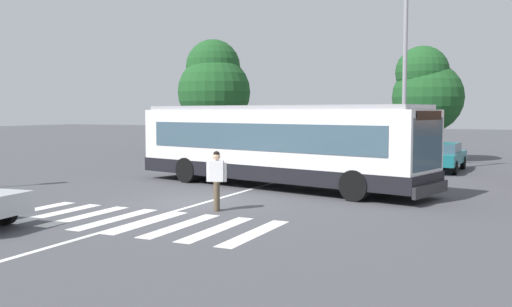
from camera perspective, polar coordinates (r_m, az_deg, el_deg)
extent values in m
plane|color=#47474C|center=(17.96, -5.82, -4.89)|extent=(160.00, 160.00, 0.00)
cylinder|color=black|center=(20.36, 13.05, -2.48)|extent=(1.04, 0.53, 1.00)
cylinder|color=black|center=(18.30, 9.84, -3.18)|extent=(1.04, 0.53, 1.00)
cylinder|color=black|center=(24.60, -3.01, -1.23)|extent=(1.04, 0.53, 1.00)
cylinder|color=black|center=(22.92, -6.93, -1.66)|extent=(1.04, 0.53, 1.00)
cube|color=white|center=(21.36, 1.96, 0.97)|extent=(12.09, 5.32, 2.55)
cube|color=black|center=(21.44, 1.95, -1.70)|extent=(12.21, 5.37, 0.55)
cube|color=#3D5666|center=(21.35, 1.96, 1.79)|extent=(10.72, 5.03, 0.96)
cube|color=#3D5666|center=(18.42, 16.82, 0.90)|extent=(0.58, 2.19, 1.63)
cube|color=black|center=(18.39, 16.88, 3.67)|extent=(0.52, 1.90, 0.28)
cube|color=#99999E|center=(21.33, 1.97, 4.61)|extent=(11.58, 5.01, 0.16)
cube|color=#28282B|center=(18.50, 17.07, -3.45)|extent=(0.73, 2.50, 0.36)
cylinder|color=brown|center=(16.45, -3.91, -4.23)|extent=(0.16, 0.16, 0.85)
cylinder|color=brown|center=(16.29, -3.98, -4.31)|extent=(0.16, 0.16, 0.85)
cube|color=white|center=(16.28, -3.96, -1.75)|extent=(0.47, 0.39, 0.60)
cylinder|color=white|center=(16.32, -4.80, -1.84)|extent=(0.10, 0.10, 0.55)
cylinder|color=white|center=(16.25, -3.12, -1.86)|extent=(0.10, 0.10, 0.55)
sphere|color=tan|center=(16.24, -3.97, -0.31)|extent=(0.22, 0.22, 0.22)
sphere|color=black|center=(16.24, -3.97, -0.08)|extent=(0.19, 0.19, 0.19)
cylinder|color=black|center=(15.70, -23.79, -5.38)|extent=(0.66, 0.26, 0.64)
cylinder|color=black|center=(35.06, -5.57, 0.10)|extent=(0.22, 0.65, 0.64)
cylinder|color=black|center=(34.19, -3.21, 0.01)|extent=(0.22, 0.65, 0.64)
cylinder|color=black|center=(32.75, -8.20, -0.21)|extent=(0.22, 0.65, 0.64)
cylinder|color=black|center=(31.82, -5.73, -0.32)|extent=(0.22, 0.65, 0.64)
cube|color=white|center=(33.41, -5.65, 0.45)|extent=(1.97, 4.56, 0.52)
cube|color=#3D5666|center=(33.31, -5.74, 1.26)|extent=(1.67, 2.21, 0.44)
cube|color=white|center=(33.30, -5.75, 1.58)|extent=(1.60, 2.03, 0.09)
cylinder|color=black|center=(33.43, -1.72, -0.08)|extent=(0.25, 0.65, 0.64)
cylinder|color=black|center=(32.59, 0.79, -0.19)|extent=(0.25, 0.65, 0.64)
cylinder|color=black|center=(31.10, -4.42, -0.42)|extent=(0.25, 0.65, 0.64)
cylinder|color=black|center=(30.19, -1.79, -0.55)|extent=(0.25, 0.65, 0.64)
cube|color=#38383D|center=(31.79, -1.76, 0.27)|extent=(2.20, 4.64, 0.52)
cube|color=#3D5666|center=(31.68, -1.84, 1.13)|extent=(1.78, 2.29, 0.44)
cube|color=#38383D|center=(31.67, -1.84, 1.46)|extent=(1.69, 2.10, 0.09)
cylinder|color=black|center=(32.23, 2.11, -0.24)|extent=(0.21, 0.64, 0.64)
cylinder|color=black|center=(31.60, 4.90, -0.35)|extent=(0.21, 0.64, 0.64)
cylinder|color=black|center=(29.70, -0.03, -0.63)|extent=(0.21, 0.64, 0.64)
cylinder|color=black|center=(29.02, 2.95, -0.75)|extent=(0.21, 0.64, 0.64)
cube|color=#B7BABF|center=(30.60, 2.51, 0.11)|extent=(1.86, 4.52, 0.52)
cube|color=#3D5666|center=(30.48, 2.45, 1.00)|extent=(1.62, 2.18, 0.44)
cube|color=#B7BABF|center=(30.47, 2.45, 1.35)|extent=(1.55, 1.99, 0.09)
cylinder|color=black|center=(31.28, 7.04, -0.41)|extent=(0.24, 0.65, 0.64)
cylinder|color=black|center=(30.71, 9.95, -0.53)|extent=(0.24, 0.65, 0.64)
cylinder|color=black|center=(28.70, 5.02, -0.81)|extent=(0.24, 0.65, 0.64)
cylinder|color=black|center=(28.09, 8.16, -0.95)|extent=(0.24, 0.65, 0.64)
cube|color=black|center=(29.65, 7.57, -0.05)|extent=(2.07, 4.60, 0.52)
cube|color=#3D5666|center=(29.54, 7.52, 0.87)|extent=(1.72, 2.25, 0.44)
cube|color=black|center=(29.53, 7.53, 1.22)|extent=(1.64, 2.06, 0.09)
cylinder|color=black|center=(30.72, 12.09, -0.56)|extent=(0.25, 0.65, 0.64)
cylinder|color=black|center=(30.27, 15.12, -0.68)|extent=(0.25, 0.65, 0.64)
cylinder|color=black|center=(28.09, 10.38, -0.98)|extent=(0.25, 0.65, 0.64)
cylinder|color=black|center=(27.58, 13.67, -1.12)|extent=(0.25, 0.65, 0.64)
cube|color=#234293|center=(29.12, 12.85, -0.20)|extent=(2.17, 4.63, 0.52)
cube|color=#3D5666|center=(29.01, 12.81, 0.73)|extent=(1.77, 2.28, 0.44)
cube|color=#234293|center=(29.00, 12.82, 1.10)|extent=(1.68, 2.10, 0.09)
cylinder|color=black|center=(30.02, 16.82, -0.76)|extent=(0.22, 0.65, 0.64)
cylinder|color=black|center=(29.77, 19.99, -0.87)|extent=(0.22, 0.65, 0.64)
cylinder|color=black|center=(27.29, 15.77, -1.22)|extent=(0.22, 0.65, 0.64)
cylinder|color=black|center=(27.02, 19.26, -1.35)|extent=(0.22, 0.65, 0.64)
cube|color=#196B70|center=(28.49, 17.99, -0.40)|extent=(1.98, 4.56, 0.52)
cube|color=#3D5666|center=(28.36, 17.98, 0.55)|extent=(1.68, 2.22, 0.44)
cube|color=#196B70|center=(28.35, 17.99, 0.93)|extent=(1.60, 2.03, 0.09)
cylinder|color=#939399|center=(27.01, 14.64, 7.37)|extent=(0.20, 0.20, 8.76)
cylinder|color=brown|center=(38.58, -4.18, 1.82)|extent=(0.36, 0.36, 2.43)
sphere|color=#1E5123|center=(38.57, -4.21, 6.16)|extent=(4.87, 4.87, 4.87)
sphere|color=#1E5123|center=(38.89, -4.31, 8.65)|extent=(3.65, 3.65, 3.65)
cylinder|color=brown|center=(34.00, 16.71, 1.16)|extent=(0.36, 0.36, 2.23)
sphere|color=#1E5123|center=(33.96, 16.80, 5.40)|extent=(4.00, 4.00, 4.00)
sphere|color=#1E5123|center=(33.86, 16.29, 7.79)|extent=(3.00, 3.00, 3.00)
cube|color=silver|center=(17.67, -21.69, -5.31)|extent=(0.45, 3.23, 0.01)
cube|color=silver|center=(16.95, -19.30, -5.65)|extent=(0.45, 3.23, 0.01)
cube|color=silver|center=(16.26, -16.71, -6.00)|extent=(0.45, 3.23, 0.01)
cube|color=silver|center=(15.61, -13.89, -6.37)|extent=(0.45, 3.23, 0.01)
cube|color=silver|center=(15.00, -10.83, -6.76)|extent=(0.45, 3.23, 0.01)
cube|color=silver|center=(14.43, -7.52, -7.15)|extent=(0.45, 3.23, 0.01)
cube|color=silver|center=(13.92, -3.94, -7.55)|extent=(0.45, 3.23, 0.01)
cube|color=silver|center=(13.46, -0.10, -7.95)|extent=(0.45, 3.23, 0.01)
cube|color=silver|center=(19.59, -2.32, -4.10)|extent=(0.16, 24.00, 0.01)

